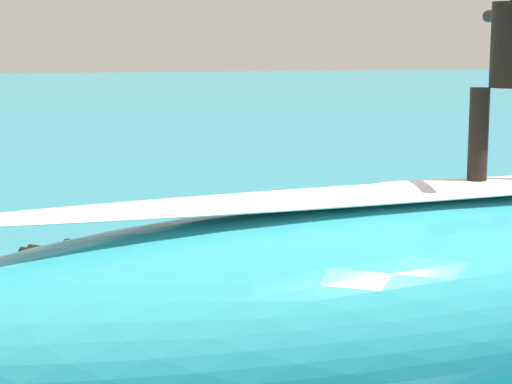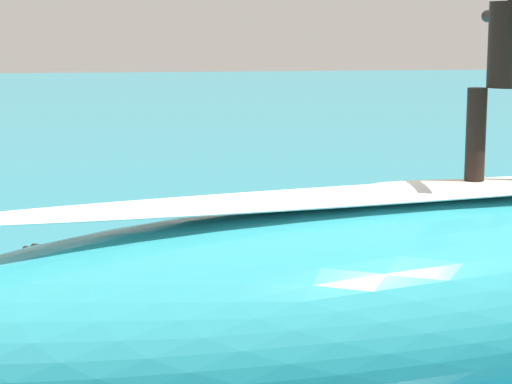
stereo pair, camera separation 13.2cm
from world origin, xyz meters
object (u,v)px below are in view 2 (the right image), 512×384
Objects in this scene: surfer_riding at (510,60)px; surfer_paddling at (86,252)px; surfboard_paddling at (95,266)px; surfboard_riding at (504,186)px.

surfer_riding is 1.18× the size of surfer_paddling.
surfer_paddling reaches higher than surfboard_paddling.
surfboard_paddling is 1.60× the size of surfer_paddling.
surfboard_riding is 5.77m from surfboard_paddling.
surfer_riding is 6.13m from surfboard_paddling.
surfer_paddling is at bearing -180.00° from surfboard_paddling.
surfer_riding is at bearing -16.54° from surfer_paddling.
surfer_riding reaches higher than surfer_paddling.
surfboard_riding reaches higher than surfer_paddling.
surfboard_paddling is 0.20m from surfer_paddling.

